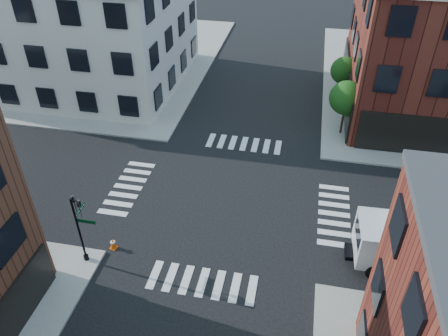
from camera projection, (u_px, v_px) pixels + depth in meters
The scene contains 8 objects.
ground at pixel (227, 200), 29.12m from camera, with size 120.00×120.00×0.00m, color black.
sidewalk_nw at pixel (80, 57), 49.01m from camera, with size 30.00×30.00×0.15m, color gray.
building_nw at pixel (64, 23), 41.53m from camera, with size 22.00×16.00×11.00m, color silver.
tree_near at pixel (347, 100), 33.94m from camera, with size 2.69×2.69×4.49m.
tree_far at pixel (345, 72), 38.85m from camera, with size 2.43×2.43×4.07m.
signal_pole at pixel (80, 223), 23.22m from camera, with size 1.29×1.24×4.60m.
box_truck at pixel (447, 242), 23.07m from camera, with size 9.14×3.06×4.09m.
traffic_cone at pixel (113, 244), 25.42m from camera, with size 0.49×0.49×0.73m.
Camera 1 is at (4.17, -21.83, 18.93)m, focal length 35.00 mm.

